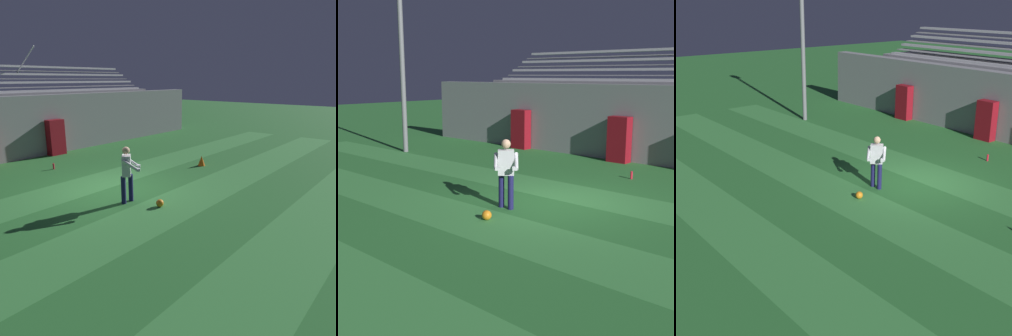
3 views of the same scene
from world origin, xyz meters
TOP-DOWN VIEW (x-y plane):
  - ground_plane at (0.00, 0.00)m, footprint 80.00×80.00m
  - turf_stripe_near at (0.00, -6.00)m, footprint 28.00×1.75m
  - turf_stripe_mid at (0.00, -2.49)m, footprint 28.00×1.75m
  - turf_stripe_far at (0.00, 1.01)m, footprint 28.00×1.75m
  - back_wall at (0.00, 6.50)m, footprint 24.00×0.60m
  - padding_pillar_gate_right at (1.67, 5.95)m, footprint 0.78×0.44m
  - goalkeeper at (-0.59, -1.28)m, footprint 0.74×0.74m
  - soccer_ball at (-0.28, -2.24)m, footprint 0.22×0.22m
  - traffic_cone at (4.31, -0.62)m, footprint 0.30×0.30m
  - water_bottle at (0.06, 3.69)m, footprint 0.07×0.07m

SIDE VIEW (x-z plane):
  - ground_plane at x=0.00m, z-range 0.00..0.00m
  - turf_stripe_near at x=0.00m, z-range 0.00..0.01m
  - turf_stripe_mid at x=0.00m, z-range 0.00..0.01m
  - turf_stripe_far at x=0.00m, z-range 0.00..0.01m
  - soccer_ball at x=-0.28m, z-range 0.00..0.22m
  - water_bottle at x=0.06m, z-range 0.00..0.24m
  - traffic_cone at x=4.31m, z-range 0.00..0.42m
  - padding_pillar_gate_right at x=1.67m, z-range 0.00..1.67m
  - goalkeeper at x=-0.59m, z-range 0.12..1.79m
  - back_wall at x=0.00m, z-range 0.00..2.80m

